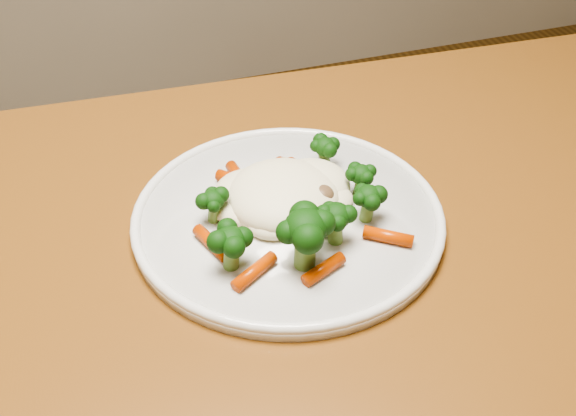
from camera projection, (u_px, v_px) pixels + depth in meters
name	position (u px, v px, depth m)	size (l,w,h in m)	color
dining_table	(330.00, 350.00, 0.72)	(1.15, 0.80, 0.75)	brown
plate	(288.00, 219.00, 0.70)	(0.30, 0.30, 0.01)	white
meal	(292.00, 200.00, 0.68)	(0.19, 0.19, 0.05)	#FBF0C9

